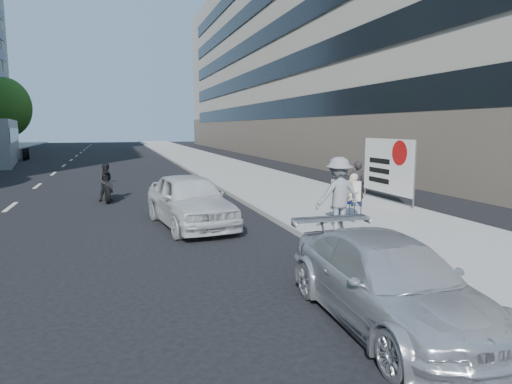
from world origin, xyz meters
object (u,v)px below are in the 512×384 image
object	(u,v)px
pedestrian_woman	(357,184)
motorcycle	(107,184)
seated_protester	(348,194)
parked_sedan	(389,283)
jogger	(338,194)
white_sedan_near	(190,200)
protest_banner	(388,166)

from	to	relation	value
pedestrian_woman	motorcycle	bearing A→B (deg)	-13.21
pedestrian_woman	seated_protester	bearing A→B (deg)	71.27
pedestrian_woman	parked_sedan	distance (m)	8.94
jogger	motorcycle	bearing A→B (deg)	-59.77
seated_protester	jogger	distance (m)	1.68
jogger	seated_protester	bearing A→B (deg)	-133.23
seated_protester	white_sedan_near	xyz separation A→B (m)	(-4.36, 1.08, -0.13)
jogger	parked_sedan	world-z (taller)	jogger
seated_protester	protest_banner	xyz separation A→B (m)	(2.82, 2.38, 0.53)
jogger	motorcycle	distance (m)	9.53
pedestrian_woman	white_sedan_near	world-z (taller)	pedestrian_woman
white_sedan_near	motorcycle	distance (m)	5.76
protest_banner	pedestrian_woman	bearing A→B (deg)	-159.03
jogger	pedestrian_woman	size ratio (longest dim) A/B	1.24
pedestrian_woman	protest_banner	world-z (taller)	protest_banner
seated_protester	motorcycle	bearing A→B (deg)	136.13
protest_banner	seated_protester	bearing A→B (deg)	-139.83
protest_banner	jogger	bearing A→B (deg)	-135.95
white_sedan_near	jogger	bearing A→B (deg)	-43.43
parked_sedan	motorcycle	size ratio (longest dim) A/B	2.03
jogger	white_sedan_near	world-z (taller)	jogger
seated_protester	jogger	xyz separation A→B (m)	(-1.01, -1.33, 0.21)
parked_sedan	motorcycle	xyz separation A→B (m)	(-3.89, 12.56, 0.03)
jogger	protest_banner	bearing A→B (deg)	-141.81
parked_sedan	pedestrian_woman	bearing A→B (deg)	65.23
parked_sedan	motorcycle	distance (m)	13.14
white_sedan_near	parked_sedan	bearing A→B (deg)	-85.09
seated_protester	white_sedan_near	bearing A→B (deg)	166.09
protest_banner	motorcycle	world-z (taller)	protest_banner
pedestrian_woman	parked_sedan	size ratio (longest dim) A/B	0.36
pedestrian_woman	white_sedan_near	bearing A→B (deg)	24.05
jogger	motorcycle	xyz separation A→B (m)	(-5.61, 7.70, -0.45)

